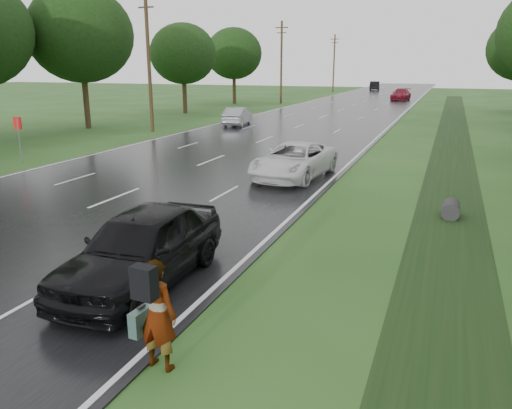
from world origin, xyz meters
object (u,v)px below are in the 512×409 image
at_px(road_sign, 18,131).
at_px(pedestrian, 156,313).
at_px(white_pickup, 294,160).
at_px(dark_sedan, 142,247).
at_px(silver_sedan, 237,116).

xyz_separation_m(road_sign, pedestrian, (15.68, -12.61, -0.68)).
relative_size(white_pickup, dark_sedan, 1.06).
bearing_deg(road_sign, silver_sedan, 79.03).
relative_size(pedestrian, dark_sedan, 0.37).
bearing_deg(road_sign, pedestrian, -38.81).
relative_size(white_pickup, silver_sedan, 1.22).
bearing_deg(pedestrian, white_pickup, -77.03).
distance_m(pedestrian, white_pickup, 14.43).
bearing_deg(pedestrian, dark_sedan, -47.76).
bearing_deg(silver_sedan, white_pickup, 111.82).
bearing_deg(silver_sedan, dark_sedan, 100.80).
relative_size(road_sign, pedestrian, 1.23).
xyz_separation_m(dark_sedan, silver_sedan, (-10.04, 28.79, -0.14)).
xyz_separation_m(road_sign, silver_sedan, (3.64, 18.79, -0.89)).
height_order(white_pickup, silver_sedan, white_pickup).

